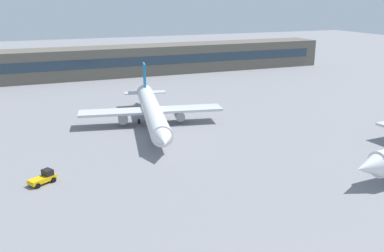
{
  "coord_description": "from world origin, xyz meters",
  "views": [
    {
      "loc": [
        -22.3,
        -24.23,
        23.93
      ],
      "look_at": [
        3.47,
        40.0,
        3.0
      ],
      "focal_mm": 40.09,
      "sensor_mm": 36.0,
      "label": 1
    }
  ],
  "objects": [
    {
      "name": "terminal_building",
      "position": [
        0.0,
        109.46,
        4.5
      ],
      "size": [
        153.7,
        12.13,
        9.0
      ],
      "color": "#5B564C",
      "rests_on": "ground_plane"
    },
    {
      "name": "baggage_tug_yellow",
      "position": [
        -21.07,
        32.02,
        0.8
      ],
      "size": [
        3.86,
        3.14,
        1.75
      ],
      "color": "#F2B20C",
      "rests_on": "ground_plane"
    },
    {
      "name": "airplane_mid",
      "position": [
        0.08,
        52.2,
        3.0
      ],
      "size": [
        27.93,
        39.57,
        9.84
      ],
      "color": "silver",
      "rests_on": "ground_plane"
    },
    {
      "name": "ground_plane",
      "position": [
        0.0,
        40.0,
        0.0
      ],
      "size": [
        400.0,
        400.0,
        0.0
      ],
      "primitive_type": "plane",
      "color": "gray"
    }
  ]
}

